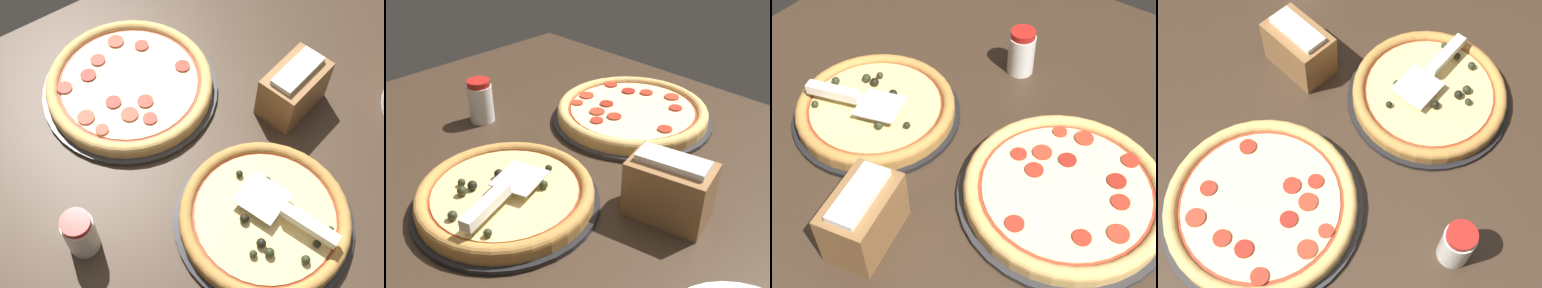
# 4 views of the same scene
# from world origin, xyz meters

# --- Properties ---
(ground_plane) EXTENTS (1.47, 1.17, 0.04)m
(ground_plane) POSITION_xyz_m (0.00, 0.00, -0.02)
(ground_plane) COLOR #38281C
(pizza_pan_front) EXTENTS (0.34, 0.34, 0.01)m
(pizza_pan_front) POSITION_xyz_m (-0.06, -0.13, 0.01)
(pizza_pan_front) COLOR black
(pizza_pan_front) RESTS_ON ground_plane
(pizza_front) EXTENTS (0.32, 0.32, 0.04)m
(pizza_front) POSITION_xyz_m (-0.06, -0.13, 0.03)
(pizza_front) COLOR #B77F3D
(pizza_front) RESTS_ON pizza_pan_front
(pizza_pan_back) EXTENTS (0.38, 0.38, 0.01)m
(pizza_pan_back) POSITION_xyz_m (-0.10, 0.27, 0.01)
(pizza_pan_back) COLOR #2D2D30
(pizza_pan_back) RESTS_ON ground_plane
(pizza_back) EXTENTS (0.36, 0.36, 0.03)m
(pizza_back) POSITION_xyz_m (-0.10, 0.27, 0.02)
(pizza_back) COLOR #DBAD60
(pizza_back) RESTS_ON pizza_pan_back
(serving_spatula) EXTENTS (0.11, 0.20, 0.02)m
(serving_spatula) POSITION_xyz_m (-0.02, -0.18, 0.06)
(serving_spatula) COLOR #B7B7BC
(serving_spatula) RESTS_ON pizza_front
(parmesan_shaker) EXTENTS (0.06, 0.06, 0.10)m
(parmesan_shaker) POSITION_xyz_m (-0.35, 0.02, 0.05)
(parmesan_shaker) COLOR white
(parmesan_shaker) RESTS_ON ground_plane
(napkin_holder) EXTENTS (0.16, 0.12, 0.12)m
(napkin_holder) POSITION_xyz_m (0.16, 0.05, 0.06)
(napkin_holder) COLOR olive
(napkin_holder) RESTS_ON ground_plane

